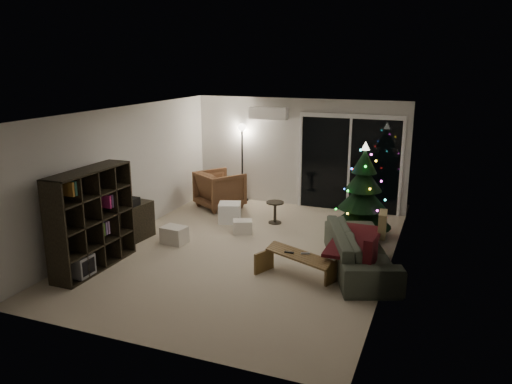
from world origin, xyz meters
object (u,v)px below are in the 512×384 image
Objects in this scene: sofa at (360,250)px; christmas_tree at (363,190)px; armchair at (220,189)px; bookshelf at (82,218)px; media_cabinet at (128,224)px; coffee_table at (298,265)px.

christmas_tree reaches higher than sofa.
bookshelf is at bearing 113.97° from armchair.
armchair is at bearing 167.28° from christmas_tree.
christmas_tree is at bearing -159.57° from armchair.
christmas_tree is (-0.26, 1.63, 0.60)m from sofa.
sofa is 1.76m from christmas_tree.
armchair is 4.38m from sofa.
armchair is at bearing 36.08° from sofa.
sofa is (4.30, 0.31, -0.02)m from media_cabinet.
bookshelf is at bearing -142.01° from christmas_tree.
media_cabinet reaches higher than sofa.
armchair is 0.78× the size of coffee_table.
christmas_tree is at bearing 30.97° from media_cabinet.
coffee_table is 0.65× the size of christmas_tree.
sofa is at bearing 39.98° from bookshelf.
christmas_tree is at bearing 99.18° from coffee_table.
sofa is at bearing 179.96° from armchair.
media_cabinet is 3.46m from coffee_table.
media_cabinet is at bearing -154.27° from christmas_tree.
bookshelf is 0.73× the size of sofa.
christmas_tree is at bearing 58.49° from bookshelf.
media_cabinet is at bearing 110.50° from bookshelf.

